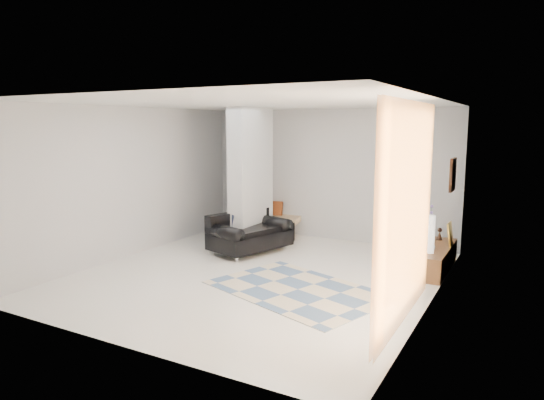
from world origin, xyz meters
The scene contains 17 objects.
floor centered at (0.00, 0.00, 0.00)m, with size 6.00×6.00×0.00m, color white.
ceiling centered at (0.00, 0.00, 2.80)m, with size 6.00×6.00×0.00m, color white.
wall_back centered at (0.00, 3.00, 1.40)m, with size 6.00×6.00×0.00m, color #B5B7BA.
wall_front centered at (0.00, -3.00, 1.40)m, with size 6.00×6.00×0.00m, color #B5B7BA.
wall_left centered at (-2.75, 0.00, 1.40)m, with size 6.00×6.00×0.00m, color #B5B7BA.
wall_right centered at (2.75, 0.00, 1.40)m, with size 6.00×6.00×0.00m, color #B5B7BA.
partition_column centered at (-1.10, 1.60, 1.40)m, with size 0.35×1.20×2.80m, color #ACB1B4.
hallway_door centered at (-2.10, 2.96, 1.02)m, with size 0.85×0.06×2.04m, color silver.
curtain centered at (2.67, -1.15, 1.45)m, with size 2.55×2.55×0.00m, color #FFA043.
wall_art centered at (2.72, 1.70, 1.65)m, with size 0.04×0.45×0.55m, color #3E1F11.
media_console centered at (2.52, 1.70, 0.21)m, with size 0.45×1.67×0.80m.
loveseat centered at (-0.94, 1.22, 0.36)m, with size 1.32×1.74×0.76m.
daybed centered at (-1.43, 2.62, 0.42)m, with size 1.77×1.01×0.77m.
area_rug centered at (0.90, -0.36, 0.01)m, with size 2.57×1.71×0.01m, color beige.
cylinder_lamp centered at (2.50, 1.26, 0.71)m, with size 0.11×0.11×0.62m, color silver.
bronze_figurine centered at (2.47, 2.27, 0.51)m, with size 0.11×0.11×0.22m, color #2F1D15, non-canonical shape.
vase centered at (2.47, 1.38, 0.49)m, with size 0.17×0.17×0.18m, color silver.
Camera 1 is at (3.91, -6.68, 2.46)m, focal length 32.00 mm.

